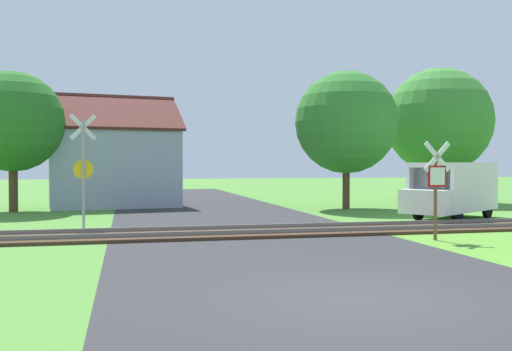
# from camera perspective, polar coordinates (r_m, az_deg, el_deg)

# --- Properties ---
(ground_plane) EXTENTS (160.00, 160.00, 0.00)m
(ground_plane) POSITION_cam_1_polar(r_m,az_deg,el_deg) (9.53, 10.40, -11.99)
(ground_plane) COLOR #4C8433
(road_asphalt) EXTENTS (8.35, 80.00, 0.01)m
(road_asphalt) POSITION_cam_1_polar(r_m,az_deg,el_deg) (11.35, 6.34, -9.84)
(road_asphalt) COLOR #2D2D30
(road_asphalt) RESTS_ON ground
(rail_track) EXTENTS (60.00, 2.60, 0.22)m
(rail_track) POSITION_cam_1_polar(r_m,az_deg,el_deg) (17.75, -0.86, -5.70)
(rail_track) COLOR #422D1E
(rail_track) RESTS_ON ground
(stop_sign_near) EXTENTS (0.87, 0.18, 2.82)m
(stop_sign_near) POSITION_cam_1_polar(r_m,az_deg,el_deg) (16.94, 17.58, -0.70)
(stop_sign_near) COLOR brown
(stop_sign_near) RESTS_ON ground
(crossing_sign_far) EXTENTS (0.87, 0.17, 3.83)m
(crossing_sign_far) POSITION_cam_1_polar(r_m,az_deg,el_deg) (19.51, -16.89, 1.02)
(crossing_sign_far) COLOR #9E9EA5
(crossing_sign_far) RESTS_ON ground
(house) EXTENTS (7.30, 6.80, 5.84)m
(house) POSITION_cam_1_polar(r_m,az_deg,el_deg) (30.92, -14.17, 1.02)
(house) COLOR #99A3B7
(house) RESTS_ON ground
(tree_left) EXTENTS (4.57, 4.57, 6.41)m
(tree_left) POSITION_cam_1_polar(r_m,az_deg,el_deg) (28.27, -23.15, 4.97)
(tree_left) COLOR #513823
(tree_left) RESTS_ON ground
(tree_right) EXTENTS (4.97, 4.97, 6.70)m
(tree_right) POSITION_cam_1_polar(r_m,az_deg,el_deg) (28.06, 9.02, 5.27)
(tree_right) COLOR #513823
(tree_right) RESTS_ON ground
(tree_far) EXTENTS (5.98, 5.98, 7.64)m
(tree_far) POSITION_cam_1_polar(r_m,az_deg,el_deg) (34.10, 17.83, 5.23)
(tree_far) COLOR #513823
(tree_far) RESTS_ON ground
(mail_truck) EXTENTS (5.10, 4.26, 2.24)m
(mail_truck) POSITION_cam_1_polar(r_m,az_deg,el_deg) (23.78, 19.00, -1.18)
(mail_truck) COLOR white
(mail_truck) RESTS_ON ground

